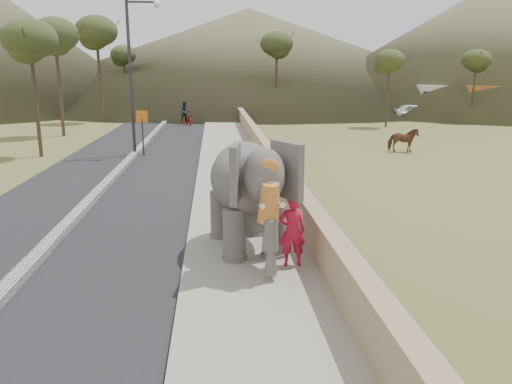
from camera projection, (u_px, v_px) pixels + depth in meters
ground at (245, 249)px, 12.71m from camera, size 160.00×160.00×0.00m
road at (118, 174)px, 21.99m from camera, size 7.00×120.00×0.03m
median at (118, 172)px, 21.96m from camera, size 0.35×120.00×0.22m
walkway at (231, 170)px, 22.38m from camera, size 3.00×120.00×0.15m
parapet at (268, 160)px, 22.40m from camera, size 0.30×120.00×1.10m
lamppost at (136, 62)px, 25.66m from camera, size 1.76×0.36×8.00m
signboard at (142, 125)px, 26.20m from camera, size 0.60×0.08×2.40m
cow at (403, 140)px, 27.75m from camera, size 1.75×1.14×1.36m
distant_car at (415, 112)px, 46.93m from camera, size 4.28×1.83×1.44m
bus_white at (473, 101)px, 48.84m from camera, size 11.23×3.89×3.10m
hill_right at (499, 43)px, 64.11m from camera, size 56.00×56.00×16.00m
hill_far at (249, 55)px, 79.26m from camera, size 80.00×80.00×14.00m
elephant_and_man at (246, 193)px, 12.19m from camera, size 2.52×4.05×2.74m
motorcyclist at (187, 116)px, 41.65m from camera, size 1.32×2.00×2.01m
trees at (189, 77)px, 39.25m from camera, size 42.48×44.34×9.31m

